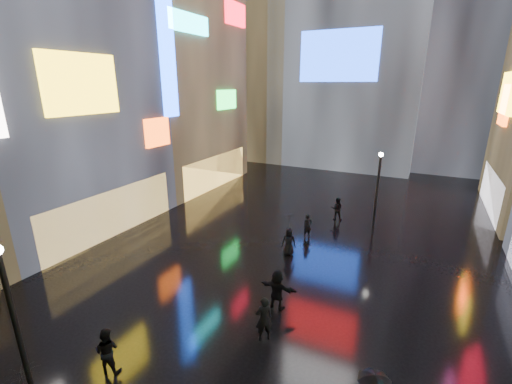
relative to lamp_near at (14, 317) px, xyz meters
The scene contains 15 objects.
ground 16.56m from the lamp_near, 76.31° to the left, with size 140.00×140.00×0.00m, color black.
building_left_mid 18.03m from the lamp_near, 140.93° to the left, with size 10.28×12.70×24.00m.
building_left_far 26.24m from the lamp_near, 119.04° to the left, with size 10.28×12.00×22.00m.
tower_flank_right 45.97m from the lamp_near, 72.92° to the left, with size 12.00×12.00×34.00m, color black.
tower_flank_left 40.44m from the lamp_near, 105.01° to the left, with size 10.00×10.00×26.00m, color black.
lamp_near is the anchor object (origin of this frame).
lamp_far 19.65m from the lamp_near, 67.51° to the left, with size 0.30×0.30×5.20m.
pedestrian_1 3.06m from the lamp_near, 53.48° to the left, with size 0.81×0.63×1.66m, color black.
pedestrian_4 12.94m from the lamp_near, 72.90° to the left, with size 0.79×0.51×1.61m, color black.
pedestrian_5 9.23m from the lamp_near, 55.83° to the left, with size 1.65×0.53×1.78m, color black.
pedestrian_6 15.57m from the lamp_near, 75.05° to the left, with size 0.56×0.36×1.53m, color black.
pedestrian_7 19.39m from the lamp_near, 75.22° to the left, with size 0.80×0.62×1.64m, color black.
umbrella_0 2.10m from the lamp_near, 27.85° to the right, with size 0.89×0.91×0.82m, color black.
umbrella_2 12.80m from the lamp_near, 72.90° to the left, with size 0.89×0.91×0.82m, color black.
pedestrian_8 7.92m from the lamp_near, 45.56° to the left, with size 0.67×0.44×1.83m, color black.
Camera 1 is at (6.01, -0.13, 9.29)m, focal length 24.00 mm.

